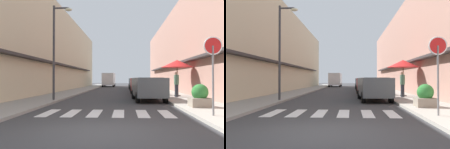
# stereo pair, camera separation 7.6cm
# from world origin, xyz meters

# --- Properties ---
(ground_plane) EXTENTS (103.87, 103.87, 0.00)m
(ground_plane) POSITION_xyz_m (0.00, 18.89, 0.00)
(ground_plane) COLOR #38383A
(sidewalk_left) EXTENTS (2.56, 66.10, 0.12)m
(sidewalk_left) POSITION_xyz_m (-4.52, 18.89, 0.06)
(sidewalk_left) COLOR gray
(sidewalk_left) RESTS_ON ground_plane
(sidewalk_right) EXTENTS (2.56, 66.10, 0.12)m
(sidewalk_right) POSITION_xyz_m (4.52, 18.89, 0.06)
(sidewalk_right) COLOR #9E998E
(sidewalk_right) RESTS_ON ground_plane
(building_row_left) EXTENTS (5.50, 44.49, 8.89)m
(building_row_left) POSITION_xyz_m (-8.30, 20.25, 4.44)
(building_row_left) COLOR beige
(building_row_left) RESTS_ON ground_plane
(building_row_right) EXTENTS (5.50, 44.49, 8.77)m
(building_row_right) POSITION_xyz_m (8.30, 20.25, 4.38)
(building_row_right) COLOR #A87A6B
(building_row_right) RESTS_ON ground_plane
(crosswalk) EXTENTS (5.20, 2.20, 0.01)m
(crosswalk) POSITION_xyz_m (-0.00, 3.57, 0.01)
(crosswalk) COLOR silver
(crosswalk) RESTS_ON ground_plane
(parked_car_near) EXTENTS (1.97, 4.43, 1.47)m
(parked_car_near) POSITION_xyz_m (2.19, 9.27, 0.92)
(parked_car_near) COLOR #4C5156
(parked_car_near) RESTS_ON ground_plane
(parked_car_mid) EXTENTS (1.93, 4.01, 1.47)m
(parked_car_mid) POSITION_xyz_m (2.19, 15.07, 0.92)
(parked_car_mid) COLOR maroon
(parked_car_mid) RESTS_ON ground_plane
(parked_car_far) EXTENTS (1.82, 3.92, 1.47)m
(parked_car_far) POSITION_xyz_m (2.19, 21.70, 0.92)
(parked_car_far) COLOR black
(parked_car_far) RESTS_ON ground_plane
(parked_car_distant) EXTENTS (1.81, 4.27, 1.47)m
(parked_car_distant) POSITION_xyz_m (2.19, 27.81, 0.92)
(parked_car_distant) COLOR #4C5156
(parked_car_distant) RESTS_ON ground_plane
(delivery_van) EXTENTS (2.09, 5.44, 2.37)m
(delivery_van) POSITION_xyz_m (-2.04, 36.32, 1.41)
(delivery_van) COLOR silver
(delivery_van) RESTS_ON ground_plane
(round_street_sign) EXTENTS (0.65, 0.07, 2.76)m
(round_street_sign) POSITION_xyz_m (3.81, 2.42, 2.24)
(round_street_sign) COLOR slate
(round_street_sign) RESTS_ON sidewalk_right
(street_lamp) EXTENTS (1.19, 0.28, 5.75)m
(street_lamp) POSITION_xyz_m (-3.41, 8.37, 3.60)
(street_lamp) COLOR #38383D
(street_lamp) RESTS_ON sidewalk_left
(cafe_umbrella) EXTENTS (2.37, 2.37, 2.67)m
(cafe_umbrella) POSITION_xyz_m (4.62, 12.08, 2.51)
(cafe_umbrella) COLOR #262626
(cafe_umbrella) RESTS_ON sidewalk_right
(planter_corner) EXTENTS (0.90, 0.90, 1.04)m
(planter_corner) POSITION_xyz_m (4.15, 5.07, 0.58)
(planter_corner) COLOR gray
(planter_corner) RESTS_ON sidewalk_right
(pedestrian_walking_near) EXTENTS (0.34, 0.34, 1.78)m
(pedestrian_walking_near) POSITION_xyz_m (4.37, 11.17, 1.07)
(pedestrian_walking_near) COLOR #282B33
(pedestrian_walking_near) RESTS_ON sidewalk_right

